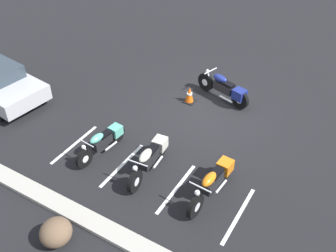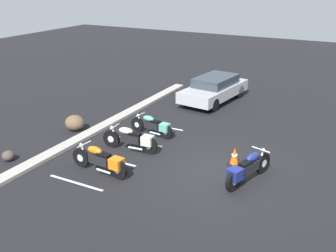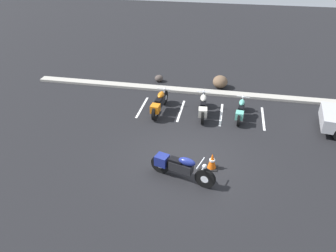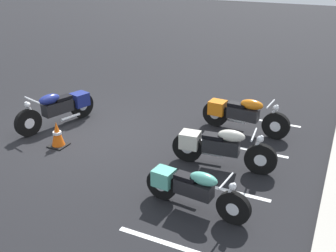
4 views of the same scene
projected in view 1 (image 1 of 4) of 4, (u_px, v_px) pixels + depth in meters
ground at (209, 112)px, 13.76m from camera, size 60.00×60.00×0.00m
motorcycle_navy_featured at (225, 88)px, 14.09m from camera, size 2.26×0.95×0.91m
parked_bike_0 at (214, 181)px, 10.46m from camera, size 0.64×2.27×0.89m
parked_bike_1 at (150, 157)px, 11.21m from camera, size 0.63×2.24×0.88m
parked_bike_2 at (103, 141)px, 11.86m from camera, size 0.58×2.01×0.79m
concrete_curb at (105, 229)px, 9.74m from camera, size 18.00×0.50×0.12m
landscape_rock_1 at (56, 232)px, 9.33m from camera, size 0.96×0.99×0.66m
traffic_cone at (189, 95)px, 14.12m from camera, size 0.40×0.40×0.62m
stall_line_0 at (239, 215)px, 10.14m from camera, size 0.10×2.10×0.00m
stall_line_1 at (176, 188)px, 10.89m from camera, size 0.10×2.10×0.00m
stall_line_2 at (122, 165)px, 11.64m from camera, size 0.10×2.10×0.00m
stall_line_3 at (75, 144)px, 12.39m from camera, size 0.10×2.10×0.00m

